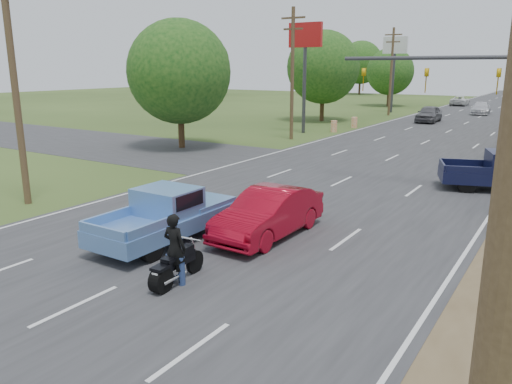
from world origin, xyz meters
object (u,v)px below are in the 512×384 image
Objects in this scene: motorcycle at (174,268)px; rider at (175,251)px; red_convertible at (269,214)px; distant_car_grey at (429,114)px; distant_car_white at (460,101)px; blue_pickup at (169,214)px; navy_pickup at (507,171)px; distant_car_silver at (481,108)px.

rider reaches higher than motorcycle.
rider is (-0.07, -4.60, 0.11)m from red_convertible.
distant_car_grey is 1.02× the size of distant_car_white.
distant_car_grey is at bearing 92.99° from blue_pickup.
blue_pickup is 0.91× the size of navy_pickup.
distant_car_white is at bearing 93.61° from blue_pickup.
motorcycle is 0.39× the size of blue_pickup.
rider is 0.37× the size of distant_car_silver.
blue_pickup is 41.94m from distant_car_grey.
motorcycle is 0.45m from rider.
motorcycle is 0.42× the size of distant_car_silver.
navy_pickup reaches higher than motorcycle.
distant_car_silver is (-1.67, 57.03, 0.25)m from motorcycle.
blue_pickup is 1.07× the size of distant_car_silver.
distant_car_white is (-12.71, 54.54, -0.24)m from navy_pickup.
red_convertible is 2.66× the size of rider.
distant_car_silver reaches higher than distant_car_white.
rider is at bearing -44.94° from blue_pickup.
distant_car_grey is (-10.64, 28.33, -0.07)m from navy_pickup.
distant_car_white is (-4.22, 68.09, -0.21)m from blue_pickup.
red_convertible is at bearing -94.06° from rider.
distant_car_silver is (-7.63, 40.88, -0.20)m from navy_pickup.
navy_pickup reaches higher than distant_car_silver.
blue_pickup is (-2.61, -2.06, 0.09)m from red_convertible.
distant_car_silver is at bearing 74.55° from distant_car_grey.
navy_pickup reaches higher than red_convertible.
red_convertible is 2.32× the size of motorcycle.
distant_car_white is at bearing 96.72° from red_convertible.
distant_car_grey is at bearing 91.92° from distant_car_white.
distant_car_white is (-5.09, 13.66, -0.04)m from distant_car_silver.
distant_car_silver reaches higher than motorcycle.
navy_pickup is (5.96, 16.10, 0.00)m from rider.
blue_pickup is 54.45m from distant_car_silver.
navy_pickup is at bearing -71.38° from distant_car_grey.
distant_car_grey reaches higher than red_convertible.
distant_car_white is at bearing 173.98° from navy_pickup.
red_convertible is 12.92m from navy_pickup.
distant_car_silver is (3.01, 12.55, -0.13)m from distant_car_grey.
distant_car_silver is 14.57m from distant_car_white.
red_convertible is at bearing 85.98° from motorcycle.
motorcycle is 0.42× the size of distant_car_grey.
motorcycle is at bearing -89.99° from red_convertible.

